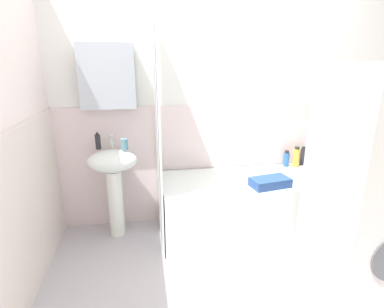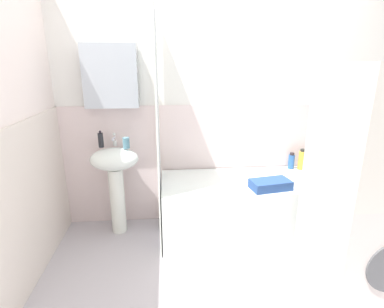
{
  "view_description": "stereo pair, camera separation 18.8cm",
  "coord_description": "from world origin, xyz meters",
  "px_view_note": "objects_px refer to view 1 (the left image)",
  "views": [
    {
      "loc": [
        -0.72,
        -1.6,
        1.6
      ],
      "look_at": [
        -0.31,
        0.89,
        0.82
      ],
      "focal_mm": 27.95,
      "sensor_mm": 36.0,
      "label": 1
    },
    {
      "loc": [
        -0.54,
        -1.62,
        1.6
      ],
      "look_at": [
        -0.31,
        0.89,
        0.82
      ],
      "focal_mm": 27.95,
      "sensor_mm": 36.0,
      "label": 2
    }
  ],
  "objects_px": {
    "towel_folded": "(270,182)",
    "toothbrush_cup": "(124,144)",
    "conditioner_bottle": "(286,159)",
    "washer_dryer_stack": "(369,184)",
    "soap_dispenser": "(98,142)",
    "body_wash_bottle": "(296,157)",
    "bathtub": "(246,205)",
    "shampoo_bottle": "(303,156)",
    "sink": "(113,174)"
  },
  "relations": [
    {
      "from": "towel_folded",
      "to": "toothbrush_cup",
      "type": "bearing_deg",
      "value": 163.75
    },
    {
      "from": "conditioner_bottle",
      "to": "washer_dryer_stack",
      "type": "bearing_deg",
      "value": -87.38
    },
    {
      "from": "soap_dispenser",
      "to": "body_wash_bottle",
      "type": "xyz_separation_m",
      "value": [
        1.95,
        0.03,
        -0.26
      ]
    },
    {
      "from": "body_wash_bottle",
      "to": "washer_dryer_stack",
      "type": "bearing_deg",
      "value": -92.28
    },
    {
      "from": "body_wash_bottle",
      "to": "washer_dryer_stack",
      "type": "distance_m",
      "value": 1.07
    },
    {
      "from": "bathtub",
      "to": "shampoo_bottle",
      "type": "bearing_deg",
      "value": 21.72
    },
    {
      "from": "soap_dispenser",
      "to": "towel_folded",
      "type": "distance_m",
      "value": 1.57
    },
    {
      "from": "toothbrush_cup",
      "to": "towel_folded",
      "type": "distance_m",
      "value": 1.33
    },
    {
      "from": "sink",
      "to": "towel_folded",
      "type": "bearing_deg",
      "value": -14.66
    },
    {
      "from": "shampoo_bottle",
      "to": "body_wash_bottle",
      "type": "height_order",
      "value": "body_wash_bottle"
    },
    {
      "from": "toothbrush_cup",
      "to": "towel_folded",
      "type": "relative_size",
      "value": 0.29
    },
    {
      "from": "sink",
      "to": "toothbrush_cup",
      "type": "bearing_deg",
      "value": 3.26
    },
    {
      "from": "shampoo_bottle",
      "to": "toothbrush_cup",
      "type": "bearing_deg",
      "value": -175.84
    },
    {
      "from": "soap_dispenser",
      "to": "body_wash_bottle",
      "type": "height_order",
      "value": "soap_dispenser"
    },
    {
      "from": "shampoo_bottle",
      "to": "bathtub",
      "type": "bearing_deg",
      "value": -158.28
    },
    {
      "from": "sink",
      "to": "bathtub",
      "type": "xyz_separation_m",
      "value": [
        1.23,
        -0.14,
        -0.34
      ]
    },
    {
      "from": "bathtub",
      "to": "body_wash_bottle",
      "type": "bearing_deg",
      "value": 21.2
    },
    {
      "from": "shampoo_bottle",
      "to": "conditioner_bottle",
      "type": "bearing_deg",
      "value": -175.59
    },
    {
      "from": "toothbrush_cup",
      "to": "conditioner_bottle",
      "type": "bearing_deg",
      "value": 4.13
    },
    {
      "from": "sink",
      "to": "conditioner_bottle",
      "type": "relative_size",
      "value": 5.02
    },
    {
      "from": "soap_dispenser",
      "to": "toothbrush_cup",
      "type": "height_order",
      "value": "soap_dispenser"
    },
    {
      "from": "soap_dispenser",
      "to": "conditioner_bottle",
      "type": "xyz_separation_m",
      "value": [
        1.86,
        0.07,
        -0.29
      ]
    },
    {
      "from": "conditioner_bottle",
      "to": "body_wash_bottle",
      "type": "bearing_deg",
      "value": -18.72
    },
    {
      "from": "body_wash_bottle",
      "to": "towel_folded",
      "type": "xyz_separation_m",
      "value": [
        -0.48,
        -0.45,
        -0.06
      ]
    },
    {
      "from": "soap_dispenser",
      "to": "washer_dryer_stack",
      "type": "distance_m",
      "value": 2.17
    },
    {
      "from": "soap_dispenser",
      "to": "washer_dryer_stack",
      "type": "height_order",
      "value": "washer_dryer_stack"
    },
    {
      "from": "soap_dispenser",
      "to": "washer_dryer_stack",
      "type": "xyz_separation_m",
      "value": [
        1.91,
        -1.02,
        -0.11
      ]
    },
    {
      "from": "soap_dispenser",
      "to": "towel_folded",
      "type": "xyz_separation_m",
      "value": [
        1.48,
        -0.41,
        -0.32
      ]
    },
    {
      "from": "sink",
      "to": "soap_dispenser",
      "type": "distance_m",
      "value": 0.32
    },
    {
      "from": "shampoo_bottle",
      "to": "washer_dryer_stack",
      "type": "xyz_separation_m",
      "value": [
        -0.14,
        -1.1,
        0.16
      ]
    },
    {
      "from": "body_wash_bottle",
      "to": "conditioner_bottle",
      "type": "relative_size",
      "value": 1.27
    },
    {
      "from": "shampoo_bottle",
      "to": "washer_dryer_stack",
      "type": "height_order",
      "value": "washer_dryer_stack"
    },
    {
      "from": "soap_dispenser",
      "to": "washer_dryer_stack",
      "type": "relative_size",
      "value": 0.1
    },
    {
      "from": "bathtub",
      "to": "conditioner_bottle",
      "type": "bearing_deg",
      "value": 27.4
    },
    {
      "from": "sink",
      "to": "washer_dryer_stack",
      "type": "height_order",
      "value": "washer_dryer_stack"
    },
    {
      "from": "shampoo_bottle",
      "to": "conditioner_bottle",
      "type": "relative_size",
      "value": 1.17
    },
    {
      "from": "toothbrush_cup",
      "to": "washer_dryer_stack",
      "type": "xyz_separation_m",
      "value": [
        1.68,
        -0.97,
        -0.09
      ]
    },
    {
      "from": "body_wash_bottle",
      "to": "soap_dispenser",
      "type": "bearing_deg",
      "value": -179.01
    },
    {
      "from": "sink",
      "to": "toothbrush_cup",
      "type": "xyz_separation_m",
      "value": [
        0.12,
        0.01,
        0.27
      ]
    },
    {
      "from": "conditioner_bottle",
      "to": "towel_folded",
      "type": "xyz_separation_m",
      "value": [
        -0.38,
        -0.48,
        -0.04
      ]
    },
    {
      "from": "shampoo_bottle",
      "to": "body_wash_bottle",
      "type": "xyz_separation_m",
      "value": [
        -0.1,
        -0.05,
        0.01
      ]
    },
    {
      "from": "conditioner_bottle",
      "to": "bathtub",
      "type": "bearing_deg",
      "value": -152.6
    },
    {
      "from": "sink",
      "to": "toothbrush_cup",
      "type": "relative_size",
      "value": 8.55
    },
    {
      "from": "soap_dispenser",
      "to": "conditioner_bottle",
      "type": "distance_m",
      "value": 1.88
    },
    {
      "from": "sink",
      "to": "washer_dryer_stack",
      "type": "relative_size",
      "value": 0.53
    },
    {
      "from": "soap_dispenser",
      "to": "towel_folded",
      "type": "relative_size",
      "value": 0.47
    },
    {
      "from": "soap_dispenser",
      "to": "body_wash_bottle",
      "type": "relative_size",
      "value": 0.74
    },
    {
      "from": "shampoo_bottle",
      "to": "washer_dryer_stack",
      "type": "distance_m",
      "value": 1.12
    },
    {
      "from": "toothbrush_cup",
      "to": "washer_dryer_stack",
      "type": "height_order",
      "value": "washer_dryer_stack"
    },
    {
      "from": "sink",
      "to": "towel_folded",
      "type": "height_order",
      "value": "sink"
    }
  ]
}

